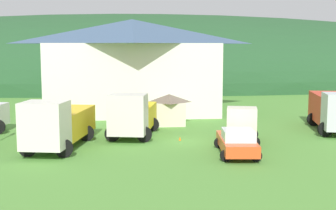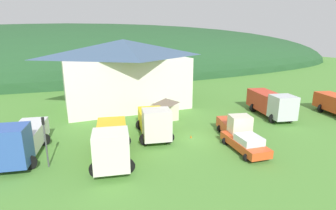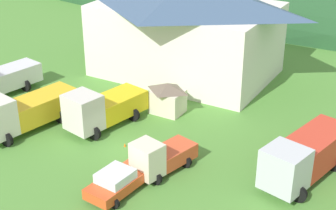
# 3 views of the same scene
# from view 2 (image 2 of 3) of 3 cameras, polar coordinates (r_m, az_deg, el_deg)

# --- Properties ---
(ground_plane) EXTENTS (200.00, 200.00, 0.00)m
(ground_plane) POSITION_cam_2_polar(r_m,az_deg,el_deg) (26.38, 5.92, -7.48)
(ground_plane) COLOR #518C38
(forested_hill_backdrop) EXTENTS (173.81, 60.00, 25.85)m
(forested_hill_backdrop) POSITION_cam_2_polar(r_m,az_deg,el_deg) (82.14, -14.33, 7.66)
(forested_hill_backdrop) COLOR #234C28
(forested_hill_backdrop) RESTS_ON ground
(depot_building) EXTENTS (17.64, 11.92, 9.41)m
(depot_building) POSITION_cam_2_polar(r_m,az_deg,el_deg) (38.28, -9.49, 7.07)
(depot_building) COLOR white
(depot_building) RESTS_ON ground
(play_shed_cream) EXTENTS (2.81, 2.25, 2.66)m
(play_shed_cream) POSITION_cam_2_polar(r_m,az_deg,el_deg) (31.86, -0.55, -0.76)
(play_shed_cream) COLOR beige
(play_shed_cream) RESTS_ON ground
(box_truck_blue) EXTENTS (3.99, 8.06, 3.55)m
(box_truck_blue) POSITION_cam_2_polar(r_m,az_deg,el_deg) (24.95, -29.23, -6.60)
(box_truck_blue) COLOR #3356AD
(box_truck_blue) RESTS_ON ground
(heavy_rig_striped) EXTENTS (4.27, 8.46, 3.37)m
(heavy_rig_striped) POSITION_cam_2_polar(r_m,az_deg,el_deg) (22.08, -12.15, -7.75)
(heavy_rig_striped) COLOR silver
(heavy_rig_striped) RESTS_ON ground
(flatbed_truck_yellow) EXTENTS (4.13, 7.28, 3.36)m
(flatbed_truck_yellow) POSITION_cam_2_polar(r_m,az_deg,el_deg) (26.39, -3.05, -3.60)
(flatbed_truck_yellow) COLOR silver
(flatbed_truck_yellow) RESTS_ON ground
(light_truck_cream) EXTENTS (3.09, 5.09, 2.68)m
(light_truck_cream) POSITION_cam_2_polar(r_m,az_deg,el_deg) (27.02, 14.34, -4.48)
(light_truck_cream) COLOR beige
(light_truck_cream) RESTS_ON ground
(tow_truck_silver) EXTENTS (4.40, 8.28, 3.25)m
(tow_truck_silver) POSITION_cam_2_polar(r_m,az_deg,el_deg) (35.36, 21.48, 0.42)
(tow_truck_silver) COLOR silver
(tow_truck_silver) RESTS_ON ground
(service_pickup_orange) EXTENTS (2.78, 5.43, 1.66)m
(service_pickup_orange) POSITION_cam_2_polar(r_m,az_deg,el_deg) (24.38, 16.47, -7.90)
(service_pickup_orange) COLOR #DF4E22
(service_pickup_orange) RESTS_ON ground
(traffic_light_west) EXTENTS (0.20, 0.32, 4.08)m
(traffic_light_west) POSITION_cam_2_polar(r_m,az_deg,el_deg) (22.32, -25.13, -6.30)
(traffic_light_west) COLOR #4C4C51
(traffic_light_west) RESTS_ON ground
(traffic_cone_near_pickup) EXTENTS (0.36, 0.36, 0.57)m
(traffic_cone_near_pickup) POSITION_cam_2_polar(r_m,az_deg,el_deg) (26.77, 5.00, -7.11)
(traffic_cone_near_pickup) COLOR orange
(traffic_cone_near_pickup) RESTS_ON ground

